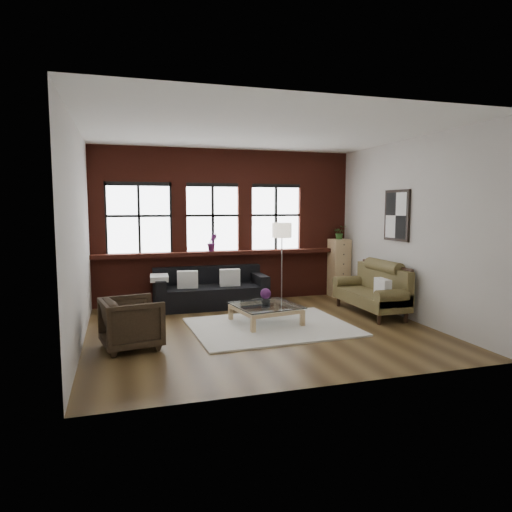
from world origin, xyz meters
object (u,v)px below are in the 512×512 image
object	(u,v)px
vintage_settee	(370,289)
vase	(266,300)
armchair	(132,323)
dark_sofa	(211,287)
floor_lamp	(282,260)
drawer_chest	(339,268)
coffee_table	(266,315)

from	to	relation	value
vintage_settee	vase	distance (m)	2.12
vintage_settee	armchair	xyz separation A→B (m)	(-4.36, -0.89, -0.11)
dark_sofa	vase	distance (m)	1.72
dark_sofa	vintage_settee	distance (m)	3.12
vintage_settee	floor_lamp	distance (m)	1.92
dark_sofa	armchair	size ratio (longest dim) A/B	2.77
drawer_chest	floor_lamp	distance (m)	1.56
armchair	floor_lamp	size ratio (longest dim) A/B	0.44
vintage_settee	drawer_chest	bearing A→B (deg)	82.63
dark_sofa	armchair	world-z (taller)	dark_sofa
vintage_settee	vase	bearing A→B (deg)	-175.83
coffee_table	vase	xyz separation A→B (m)	(0.00, 0.00, 0.25)
drawer_chest	floor_lamp	bearing A→B (deg)	-166.55
dark_sofa	vintage_settee	xyz separation A→B (m)	(2.76, -1.45, 0.07)
armchair	coffee_table	xyz separation A→B (m)	(2.24, 0.73, -0.20)
coffee_table	floor_lamp	bearing A→B (deg)	60.97
vase	floor_lamp	size ratio (longest dim) A/B	0.09
dark_sofa	vase	size ratio (longest dim) A/B	14.32
dark_sofa	armchair	bearing A→B (deg)	-124.43
vase	drawer_chest	bearing A→B (deg)	38.69
vintage_settee	floor_lamp	xyz separation A→B (m)	(-1.28, 1.36, 0.44)
armchair	vase	size ratio (longest dim) A/B	5.16
armchair	coffee_table	world-z (taller)	armchair
coffee_table	floor_lamp	world-z (taller)	floor_lamp
armchair	coffee_table	size ratio (longest dim) A/B	0.78
armchair	vintage_settee	bearing A→B (deg)	-89.50
vintage_settee	floor_lamp	bearing A→B (deg)	133.17
floor_lamp	dark_sofa	bearing A→B (deg)	176.71
armchair	drawer_chest	world-z (taller)	drawer_chest
vintage_settee	armchair	distance (m)	4.45
coffee_table	floor_lamp	xyz separation A→B (m)	(0.84, 1.52, 0.75)
armchair	coffee_table	distance (m)	2.37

